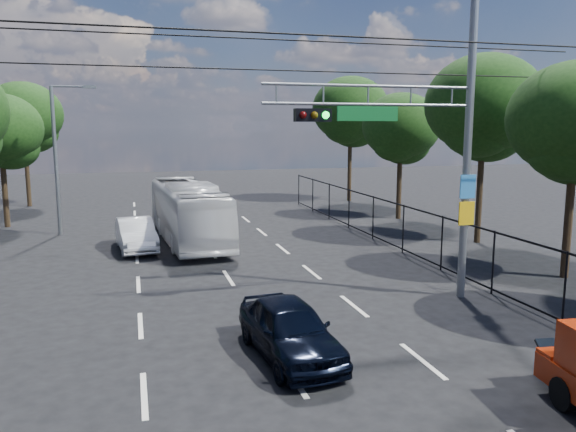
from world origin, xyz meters
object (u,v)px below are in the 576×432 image
object	(u,v)px
signal_mast	(432,123)
white_van	(136,234)
navy_hatchback	(290,329)
white_bus	(188,212)

from	to	relation	value
signal_mast	white_van	size ratio (longest dim) A/B	2.36
navy_hatchback	white_bus	distance (m)	13.85
signal_mast	white_bus	distance (m)	12.95
navy_hatchback	white_bus	size ratio (longest dim) A/B	0.40
navy_hatchback	white_van	distance (m)	12.90
navy_hatchback	white_van	size ratio (longest dim) A/B	0.96
white_bus	white_van	world-z (taller)	white_bus
navy_hatchback	white_bus	xyz separation A→B (m)	(-0.90, 13.81, 0.69)
signal_mast	white_van	world-z (taller)	signal_mast
white_bus	signal_mast	bearing A→B (deg)	-64.91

